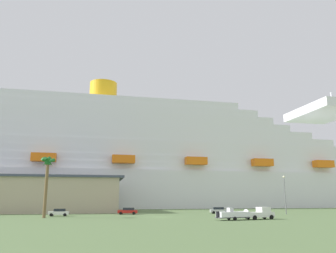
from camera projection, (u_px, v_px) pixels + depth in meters
ground_plane at (145, 211)px, 98.91m from camera, size 600.00×600.00×0.00m
cruise_ship at (182, 167)px, 140.99m from camera, size 272.80×40.38×60.28m
terminal_building at (3, 194)px, 94.15m from camera, size 65.22×29.14×9.64m
pickup_truck at (260, 213)px, 62.52m from camera, size 5.91×3.27×2.20m
small_boat_on_trailer at (236, 214)px, 60.42m from camera, size 8.30×3.41×2.15m
palm_tree at (47, 171)px, 68.53m from camera, size 2.93×2.77×12.08m
street_lamp at (285, 189)px, 82.45m from camera, size 0.56×0.56×9.22m
parked_car_white_van at (59, 212)px, 73.21m from camera, size 4.26×2.19×1.58m
parked_car_silver_sedan at (219, 210)px, 85.57m from camera, size 4.83×2.71×1.58m
parked_car_red_hatchback at (128, 211)px, 80.74m from camera, size 4.90×2.72×1.58m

